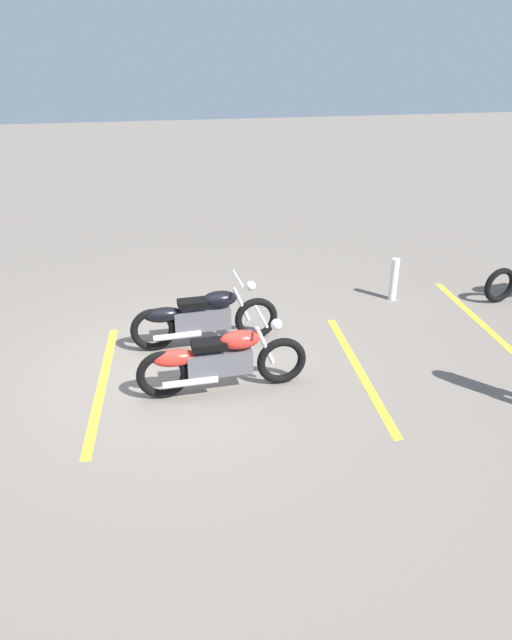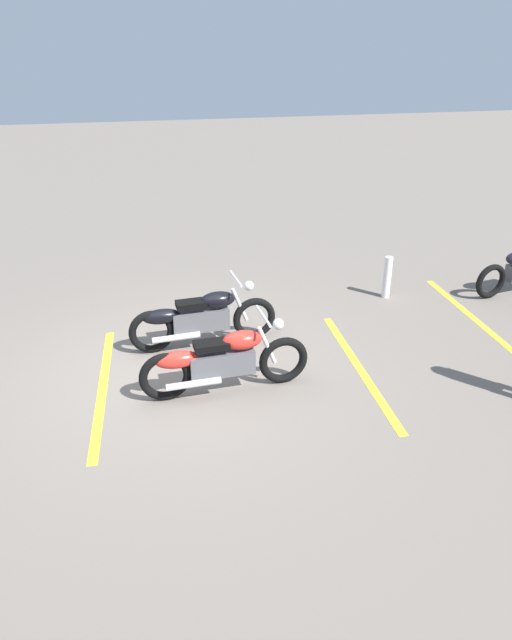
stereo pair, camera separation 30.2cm
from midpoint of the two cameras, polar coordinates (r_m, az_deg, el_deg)
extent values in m
plane|color=slate|center=(8.04, -8.54, -5.02)|extent=(60.00, 60.00, 0.00)
torus|color=black|center=(7.52, 1.62, -4.08)|extent=(0.67, 0.12, 0.67)
torus|color=black|center=(7.27, -10.27, -5.66)|extent=(0.67, 0.12, 0.67)
cube|color=#59595E|center=(7.30, -4.62, -4.36)|extent=(0.84, 0.23, 0.32)
ellipsoid|color=red|center=(7.21, -2.60, -2.02)|extent=(0.52, 0.29, 0.24)
ellipsoid|color=red|center=(7.17, -9.14, -3.97)|extent=(0.56, 0.25, 0.22)
cube|color=black|center=(7.15, -5.73, -2.56)|extent=(0.44, 0.25, 0.09)
cylinder|color=silver|center=(7.33, -0.07, -2.56)|extent=(0.27, 0.06, 0.56)
cylinder|color=silver|center=(7.13, -0.46, 0.39)|extent=(0.05, 0.62, 0.04)
sphere|color=silver|center=(7.24, 1.07, -0.43)|extent=(0.15, 0.15, 0.15)
cylinder|color=silver|center=(7.22, -7.49, -6.40)|extent=(0.70, 0.10, 0.09)
torus|color=black|center=(8.66, -1.18, 0.16)|extent=(0.67, 0.14, 0.67)
torus|color=black|center=(8.42, -11.46, -1.18)|extent=(0.67, 0.14, 0.67)
cube|color=#59595E|center=(8.46, -6.60, -0.03)|extent=(0.85, 0.25, 0.32)
ellipsoid|color=black|center=(8.38, -4.89, 2.05)|extent=(0.53, 0.30, 0.24)
ellipsoid|color=black|center=(8.33, -10.50, 0.34)|extent=(0.57, 0.26, 0.22)
cube|color=black|center=(8.32, -7.58, 1.59)|extent=(0.45, 0.26, 0.09)
cylinder|color=silver|center=(8.49, -2.69, 1.55)|extent=(0.27, 0.07, 0.56)
cylinder|color=silver|center=(8.32, -3.08, 4.17)|extent=(0.06, 0.62, 0.04)
sphere|color=silver|center=(8.41, -1.74, 3.44)|extent=(0.15, 0.15, 0.15)
cylinder|color=silver|center=(8.35, -9.06, -1.77)|extent=(0.70, 0.12, 0.09)
torus|color=black|center=(10.86, 21.82, 3.62)|extent=(0.65, 0.20, 0.64)
cylinder|color=white|center=(10.33, 12.25, 4.22)|extent=(0.14, 0.14, 0.76)
cube|color=yellow|center=(7.89, -16.24, -6.48)|extent=(0.39, 3.20, 0.01)
cube|color=yellow|center=(8.12, 9.24, -4.71)|extent=(0.39, 3.20, 0.01)
cube|color=yellow|center=(10.11, 20.03, 0.36)|extent=(0.39, 3.20, 0.01)
camera|label=1|loc=(0.15, 88.90, 0.53)|focal=31.80mm
camera|label=2|loc=(0.15, -91.10, -0.53)|focal=31.80mm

